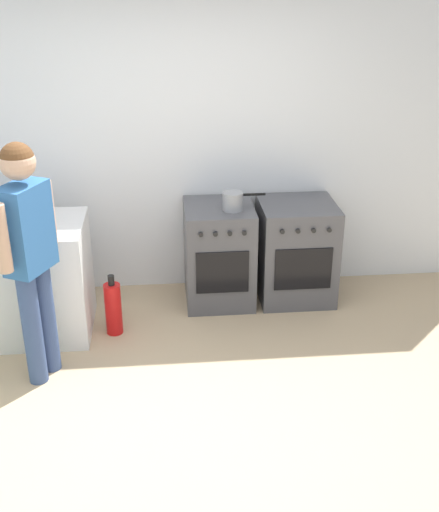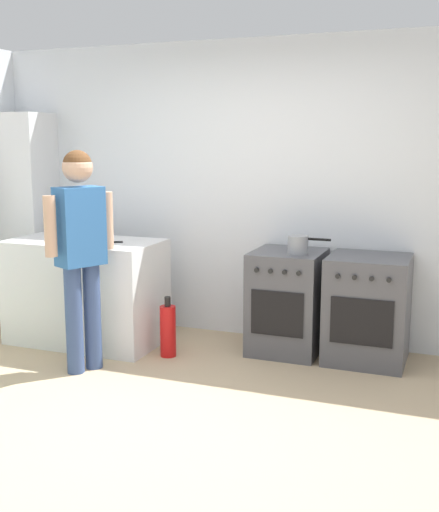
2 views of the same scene
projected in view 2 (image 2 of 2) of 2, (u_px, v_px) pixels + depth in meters
The scene contains 12 objects.
ground_plane at pixel (167, 419), 4.07m from camera, with size 8.00×8.00×0.00m, color tan.
back_wall at pixel (262, 192), 5.63m from camera, with size 6.00×0.10×2.60m, color silver.
counter_unit at pixel (86, 291), 5.57m from camera, with size 1.30×0.70×0.90m, color silver.
oven_left at pixel (287, 301), 5.32m from camera, with size 0.57×0.62×0.85m.
oven_right at pixel (367, 309), 5.09m from camera, with size 0.63×0.62×0.85m.
pot at pixel (298, 245), 5.12m from camera, with size 0.35×0.17×0.15m.
knife_paring at pixel (79, 236), 5.71m from camera, with size 0.20×0.11×0.01m.
knife_carving at pixel (94, 237), 5.64m from camera, with size 0.33×0.05×0.01m.
knife_bread at pixel (103, 242), 5.35m from camera, with size 0.32×0.19×0.01m.
person at pixel (80, 241), 4.77m from camera, with size 0.33×0.52×1.68m.
fire_extinguisher at pixel (168, 330), 5.23m from camera, with size 0.13×0.13×0.50m.
larder_cabinet at pixel (28, 218), 6.25m from camera, with size 0.48×0.44×2.00m, color silver.
Camera 2 is at (1.68, -3.45, 1.75)m, focal length 45.00 mm.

